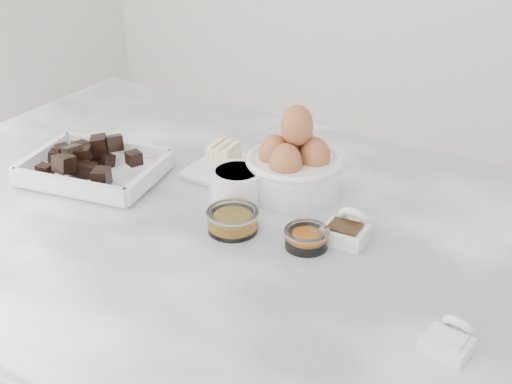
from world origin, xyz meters
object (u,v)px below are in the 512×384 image
at_px(honey_bowl, 233,220).
at_px(vanilla_spoon, 347,229).
at_px(zest_bowl, 307,237).
at_px(butter_plate, 229,165).
at_px(salt_spoon, 450,340).
at_px(chocolate_dish, 94,164).
at_px(egg_bowl, 294,165).
at_px(sugar_ramekin, 237,184).

height_order(honey_bowl, vanilla_spoon, vanilla_spoon).
distance_m(honey_bowl, zest_bowl, 0.11).
distance_m(butter_plate, salt_spoon, 0.52).
relative_size(vanilla_spoon, salt_spoon, 1.14).
height_order(chocolate_dish, honey_bowl, chocolate_dish).
distance_m(butter_plate, egg_bowl, 0.13).
bearing_deg(butter_plate, chocolate_dish, -145.99).
distance_m(chocolate_dish, egg_bowl, 0.33).
bearing_deg(egg_bowl, salt_spoon, -35.70).
bearing_deg(butter_plate, vanilla_spoon, -17.92).
height_order(honey_bowl, salt_spoon, salt_spoon).
distance_m(egg_bowl, honey_bowl, 0.16).
bearing_deg(vanilla_spoon, zest_bowl, -128.99).
bearing_deg(zest_bowl, chocolate_dish, 179.21).
xyz_separation_m(sugar_ramekin, salt_spoon, (0.40, -0.17, -0.01)).
bearing_deg(chocolate_dish, salt_spoon, -9.93).
relative_size(butter_plate, egg_bowl, 0.81).
bearing_deg(sugar_ramekin, chocolate_dish, -166.49).
bearing_deg(honey_bowl, vanilla_spoon, 23.60).
xyz_separation_m(chocolate_dish, butter_plate, (0.19, 0.13, -0.01)).
bearing_deg(honey_bowl, chocolate_dish, 175.42).
distance_m(egg_bowl, salt_spoon, 0.41).
relative_size(chocolate_dish, butter_plate, 1.99).
bearing_deg(egg_bowl, zest_bowl, -54.61).
distance_m(sugar_ramekin, salt_spoon, 0.43).
height_order(egg_bowl, salt_spoon, egg_bowl).
height_order(sugar_ramekin, egg_bowl, egg_bowl).
bearing_deg(egg_bowl, chocolate_dish, -157.39).
relative_size(honey_bowl, vanilla_spoon, 1.02).
bearing_deg(zest_bowl, vanilla_spoon, 51.01).
bearing_deg(sugar_ramekin, vanilla_spoon, -4.79).
height_order(butter_plate, vanilla_spoon, butter_plate).
height_order(honey_bowl, zest_bowl, honey_bowl).
relative_size(chocolate_dish, vanilla_spoon, 3.25).
relative_size(butter_plate, honey_bowl, 1.61).
bearing_deg(egg_bowl, honey_bowl, -96.35).
bearing_deg(butter_plate, zest_bowl, -31.09).
height_order(zest_bowl, vanilla_spoon, vanilla_spoon).
relative_size(butter_plate, vanilla_spoon, 1.64).
xyz_separation_m(sugar_ramekin, egg_bowl, (0.06, 0.07, 0.02)).
distance_m(honey_bowl, vanilla_spoon, 0.16).
distance_m(zest_bowl, salt_spoon, 0.26).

